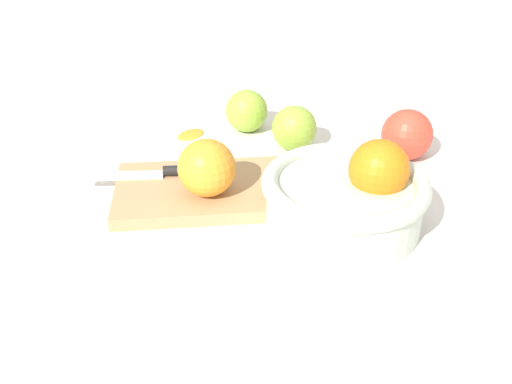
# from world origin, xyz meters

# --- Properties ---
(ground_plane) EXTENTS (2.40, 2.40, 0.00)m
(ground_plane) POSITION_xyz_m (0.00, 0.00, 0.00)
(ground_plane) COLOR silver
(bowl) EXTENTS (0.20, 0.20, 0.11)m
(bowl) POSITION_xyz_m (-0.11, 0.14, 0.04)
(bowl) COLOR beige
(bowl) RESTS_ON ground_plane
(cutting_board) EXTENTS (0.27, 0.19, 0.02)m
(cutting_board) POSITION_xyz_m (0.06, 0.07, 0.01)
(cutting_board) COLOR tan
(cutting_board) RESTS_ON ground_plane
(orange_on_board) EXTENTS (0.07, 0.07, 0.07)m
(orange_on_board) POSITION_xyz_m (0.06, 0.10, 0.05)
(orange_on_board) COLOR orange
(orange_on_board) RESTS_ON cutting_board
(knife) EXTENTS (0.16, 0.04, 0.01)m
(knife) POSITION_xyz_m (0.14, 0.05, 0.02)
(knife) COLOR silver
(knife) RESTS_ON cutting_board
(apple_front_center) EXTENTS (0.07, 0.07, 0.07)m
(apple_front_center) POSITION_xyz_m (0.03, -0.14, 0.03)
(apple_front_center) COLOR #8EB738
(apple_front_center) RESTS_ON ground_plane
(apple_front_left) EXTENTS (0.08, 0.08, 0.08)m
(apple_front_left) POSITION_xyz_m (-0.21, -0.05, 0.04)
(apple_front_left) COLOR #D6422D
(apple_front_left) RESTS_ON ground_plane
(apple_front_left_2) EXTENTS (0.07, 0.07, 0.07)m
(apple_front_left_2) POSITION_xyz_m (-0.05, -0.08, 0.03)
(apple_front_left_2) COLOR #8EB738
(apple_front_left_2) RESTS_ON ground_plane
(citrus_peel) EXTENTS (0.06, 0.06, 0.01)m
(citrus_peel) POSITION_xyz_m (0.12, -0.12, 0.00)
(citrus_peel) COLOR orange
(citrus_peel) RESTS_ON ground_plane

